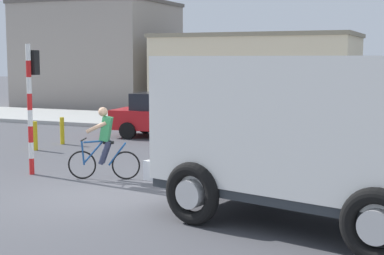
# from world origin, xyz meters

# --- Properties ---
(ground_plane) EXTENTS (120.00, 120.00, 0.00)m
(ground_plane) POSITION_xyz_m (0.00, 0.00, 0.00)
(ground_plane) COLOR #4C4C51
(sidewalk_far) EXTENTS (80.00, 5.00, 0.16)m
(sidewalk_far) POSITION_xyz_m (0.00, 12.63, 0.08)
(sidewalk_far) COLOR #ADADA8
(sidewalk_far) RESTS_ON ground
(truck_foreground) EXTENTS (5.85, 3.75, 2.90)m
(truck_foreground) POSITION_xyz_m (4.57, -0.41, 1.67)
(truck_foreground) COLOR white
(truck_foreground) RESTS_ON ground
(cyclist) EXTENTS (1.64, 0.72, 1.72)m
(cyclist) POSITION_xyz_m (-0.68, 1.39, 0.86)
(cyclist) COLOR black
(cyclist) RESTS_ON ground
(traffic_light_pole) EXTENTS (0.24, 0.43, 3.20)m
(traffic_light_pole) POSITION_xyz_m (-2.65, 1.27, 2.07)
(traffic_light_pole) COLOR red
(traffic_light_pole) RESTS_ON ground
(car_red_near) EXTENTS (4.04, 1.96, 1.60)m
(car_red_near) POSITION_xyz_m (5.24, 5.80, 0.82)
(car_red_near) COLOR white
(car_red_near) RESTS_ON ground
(car_white_mid) EXTENTS (4.16, 2.19, 1.60)m
(car_white_mid) POSITION_xyz_m (-2.46, 8.57, 0.82)
(car_white_mid) COLOR red
(car_white_mid) RESTS_ON ground
(pedestrian_near_kerb) EXTENTS (0.34, 0.22, 1.62)m
(pedestrian_near_kerb) POSITION_xyz_m (4.09, 7.72, 0.85)
(pedestrian_near_kerb) COLOR #2D334C
(pedestrian_near_kerb) RESTS_ON ground
(bollard_near) EXTENTS (0.14, 0.14, 0.90)m
(bollard_near) POSITION_xyz_m (-4.97, 4.29, 0.45)
(bollard_near) COLOR gold
(bollard_near) RESTS_ON ground
(bollard_far) EXTENTS (0.14, 0.14, 0.90)m
(bollard_far) POSITION_xyz_m (-4.97, 5.69, 0.45)
(bollard_far) COLOR gold
(bollard_far) RESTS_ON ground
(building_corner_left) EXTENTS (8.44, 6.53, 6.14)m
(building_corner_left) POSITION_xyz_m (-12.49, 19.87, 3.07)
(building_corner_left) COLOR #9E9389
(building_corner_left) RESTS_ON ground
(building_mid_block) EXTENTS (10.09, 5.54, 4.07)m
(building_mid_block) POSITION_xyz_m (-2.27, 18.78, 2.04)
(building_mid_block) COLOR beige
(building_mid_block) RESTS_ON ground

